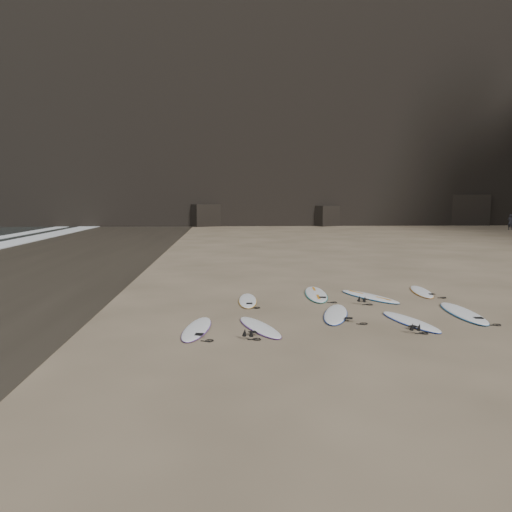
% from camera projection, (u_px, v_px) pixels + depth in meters
% --- Properties ---
extents(ground, '(240.00, 240.00, 0.00)m').
position_uv_depth(ground, '(357.00, 318.00, 13.20)').
color(ground, '#897559').
rests_on(ground, ground).
extents(wet_sand, '(12.00, 200.00, 0.01)m').
position_uv_depth(wet_sand, '(12.00, 269.00, 22.29)').
color(wet_sand, '#383026').
rests_on(wet_sand, ground).
extents(headland, '(170.00, 101.00, 63.47)m').
position_uv_depth(headland, '(448.00, 51.00, 60.64)').
color(headland, black).
rests_on(headland, ground).
extents(surfboard_0, '(0.87, 2.35, 0.08)m').
position_uv_depth(surfboard_0, '(197.00, 328.00, 12.01)').
color(surfboard_0, white).
rests_on(surfboard_0, ground).
extents(surfboard_1, '(1.23, 2.29, 0.08)m').
position_uv_depth(surfboard_1, '(260.00, 327.00, 12.16)').
color(surfboard_1, white).
rests_on(surfboard_1, ground).
extents(surfboard_2, '(1.25, 2.53, 0.09)m').
position_uv_depth(surfboard_2, '(336.00, 314.00, 13.52)').
color(surfboard_2, white).
rests_on(surfboard_2, ground).
extents(surfboard_3, '(1.12, 2.39, 0.08)m').
position_uv_depth(surfboard_3, '(410.00, 321.00, 12.71)').
color(surfboard_3, white).
rests_on(surfboard_3, ground).
extents(surfboard_4, '(0.79, 2.75, 0.10)m').
position_uv_depth(surfboard_4, '(463.00, 313.00, 13.63)').
color(surfboard_4, white).
rests_on(surfboard_4, ground).
extents(surfboard_5, '(0.61, 2.22, 0.08)m').
position_uv_depth(surfboard_5, '(248.00, 300.00, 15.33)').
color(surfboard_5, white).
rests_on(surfboard_5, ground).
extents(surfboard_6, '(0.88, 2.78, 0.10)m').
position_uv_depth(surfboard_6, '(316.00, 294.00, 16.31)').
color(surfboard_6, white).
rests_on(surfboard_6, ground).
extents(surfboard_7, '(1.69, 2.52, 0.09)m').
position_uv_depth(surfboard_7, '(369.00, 296.00, 15.93)').
color(surfboard_7, white).
rests_on(surfboard_7, ground).
extents(surfboard_8, '(0.88, 2.31, 0.08)m').
position_uv_depth(surfboard_8, '(422.00, 291.00, 16.78)').
color(surfboard_8, white).
rests_on(surfboard_8, ground).
extents(person_a, '(0.62, 0.69, 1.58)m').
position_uv_depth(person_a, '(510.00, 222.00, 50.09)').
color(person_a, '#222328').
rests_on(person_a, ground).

